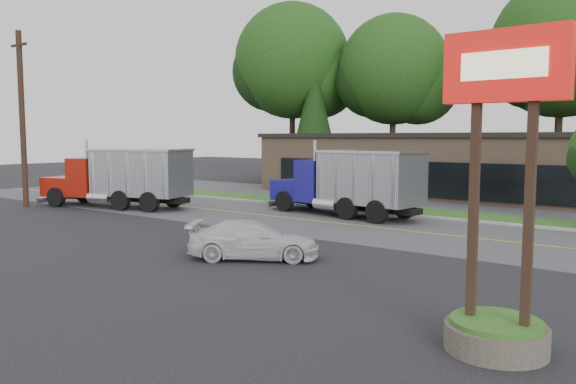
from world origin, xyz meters
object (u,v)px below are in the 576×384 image
at_px(dump_truck_red, 123,176).
at_px(utility_pole, 22,118).
at_px(bilo_sign, 499,245).
at_px(dump_truck_blue, 351,181).
at_px(rally_car, 254,240).

bearing_deg(dump_truck_red, utility_pole, 17.47).
relative_size(utility_pole, bilo_sign, 1.68).
xyz_separation_m(utility_pole, dump_truck_blue, (17.04, 7.97, -3.29)).
height_order(utility_pole, bilo_sign, utility_pole).
relative_size(bilo_sign, rally_car, 1.38).
bearing_deg(bilo_sign, dump_truck_blue, 129.38).
bearing_deg(utility_pole, dump_truck_red, 32.65).
bearing_deg(bilo_sign, rally_car, 159.16).
distance_m(bilo_sign, rally_car, 9.65).
xyz_separation_m(dump_truck_blue, rally_car, (2.54, -10.57, -1.18)).
bearing_deg(rally_car, dump_truck_blue, -19.40).
bearing_deg(bilo_sign, utility_pole, 168.11).
xyz_separation_m(dump_truck_red, dump_truck_blue, (12.14, 4.83, -0.00)).
bearing_deg(utility_pole, bilo_sign, -11.89).
distance_m(utility_pole, bilo_sign, 29.29).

